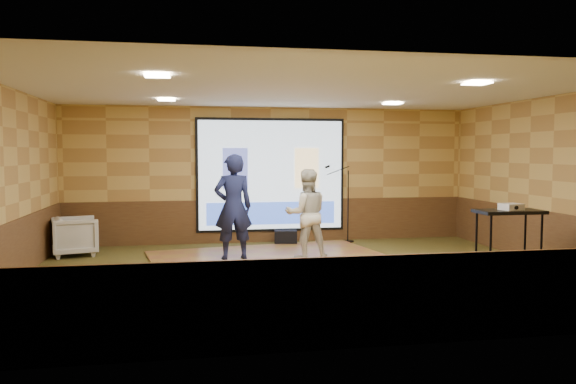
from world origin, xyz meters
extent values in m
plane|color=#303819|center=(0.00, 0.00, 0.00)|extent=(9.00, 9.00, 0.00)
cube|color=tan|center=(0.00, 3.50, 1.50)|extent=(9.00, 0.04, 3.00)
cube|color=tan|center=(0.00, -3.50, 1.50)|extent=(9.00, 0.04, 3.00)
cube|color=tan|center=(-4.50, 0.00, 1.50)|extent=(0.04, 7.00, 3.00)
cube|color=tan|center=(4.50, 0.00, 1.50)|extent=(0.04, 7.00, 3.00)
cube|color=silver|center=(0.00, 0.00, 3.00)|extent=(9.00, 7.00, 0.04)
cube|color=#482B18|center=(0.00, 3.48, 0.47)|extent=(9.00, 0.04, 0.95)
cube|color=#482B18|center=(0.00, -3.48, 0.47)|extent=(9.00, 0.04, 0.95)
cube|color=#482B18|center=(-4.48, 0.00, 0.47)|extent=(0.04, 7.00, 0.95)
cube|color=#482B18|center=(4.48, 0.00, 0.47)|extent=(0.04, 7.00, 0.95)
cube|color=black|center=(0.00, 3.45, 1.50)|extent=(3.32, 0.03, 2.52)
cube|color=silver|center=(0.00, 3.42, 1.50)|extent=(3.20, 0.02, 2.40)
cube|color=#404A8E|center=(-0.80, 3.40, 1.65)|extent=(0.55, 0.01, 0.90)
cube|color=#E2C383|center=(0.80, 3.40, 1.65)|extent=(0.55, 0.01, 0.90)
cube|color=blue|center=(0.00, 3.40, 0.65)|extent=(2.88, 0.01, 0.50)
cube|color=#FFE7BF|center=(-2.20, 1.80, 2.97)|extent=(0.32, 0.32, 0.02)
cube|color=#FFE7BF|center=(2.20, 1.80, 2.97)|extent=(0.32, 0.32, 0.02)
cube|color=#FFE7BF|center=(-2.20, -1.50, 2.97)|extent=(0.32, 0.32, 0.02)
cube|color=#FFE7BF|center=(2.20, -1.50, 2.97)|extent=(0.32, 0.32, 0.02)
cube|color=brown|center=(-0.27, 1.25, 0.02)|extent=(4.85, 4.00, 0.03)
imported|color=#14193E|center=(-1.01, 1.39, 1.00)|extent=(0.75, 0.53, 1.94)
imported|color=beige|center=(0.33, 1.21, 0.86)|extent=(0.81, 0.64, 1.66)
cylinder|color=black|center=(2.77, -1.00, 0.52)|extent=(0.04, 0.04, 1.03)
cylinder|color=black|center=(3.63, -1.00, 0.52)|extent=(0.04, 0.04, 1.03)
cylinder|color=black|center=(2.77, -0.56, 0.52)|extent=(0.04, 0.04, 1.03)
cylinder|color=black|center=(3.63, -0.56, 0.52)|extent=(0.04, 0.04, 1.03)
cube|color=black|center=(3.20, -0.78, 1.06)|extent=(1.03, 0.54, 0.05)
cube|color=black|center=(3.20, -0.78, 0.27)|extent=(0.92, 0.49, 0.03)
cube|color=silver|center=(3.21, -0.81, 1.14)|extent=(0.35, 0.31, 0.10)
cylinder|color=black|center=(1.70, 3.16, 0.01)|extent=(0.28, 0.28, 0.02)
cylinder|color=black|center=(1.70, 3.16, 0.80)|extent=(0.02, 0.02, 1.60)
cylinder|color=black|center=(1.46, 3.16, 1.60)|extent=(0.51, 0.02, 0.20)
cylinder|color=black|center=(1.22, 3.16, 1.69)|extent=(0.12, 0.05, 0.08)
imported|color=gray|center=(-4.00, 2.48, 0.38)|extent=(1.01, 0.99, 0.76)
cube|color=black|center=(0.26, 3.07, 0.15)|extent=(0.53, 0.40, 0.30)
camera|label=1|loc=(-1.84, -8.89, 1.99)|focal=35.00mm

